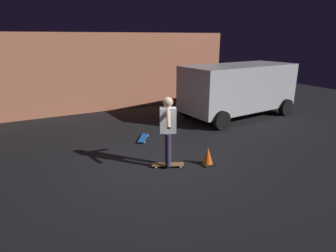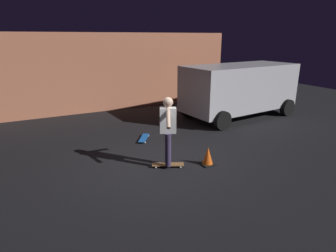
{
  "view_description": "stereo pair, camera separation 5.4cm",
  "coord_description": "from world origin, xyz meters",
  "px_view_note": "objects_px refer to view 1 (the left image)",
  "views": [
    {
      "loc": [
        -2.83,
        -5.97,
        3.06
      ],
      "look_at": [
        0.11,
        -0.3,
        1.05
      ],
      "focal_mm": 30.49,
      "sensor_mm": 36.0,
      "label": 1
    },
    {
      "loc": [
        -2.78,
        -6.0,
        3.06
      ],
      "look_at": [
        0.11,
        -0.3,
        1.05
      ],
      "focal_mm": 30.49,
      "sensor_mm": 36.0,
      "label": 2
    }
  ],
  "objects_px": {
    "parked_van": "(239,87)",
    "traffic_cone": "(208,157)",
    "skater": "(168,127)",
    "skateboard_spare": "(143,138)",
    "skateboard_ridden": "(168,165)"
  },
  "relations": [
    {
      "from": "skateboard_spare",
      "to": "skater",
      "type": "xyz_separation_m",
      "value": [
        -0.2,
        -2.06,
        0.98
      ]
    },
    {
      "from": "skateboard_spare",
      "to": "skater",
      "type": "relative_size",
      "value": 0.46
    },
    {
      "from": "skateboard_spare",
      "to": "skater",
      "type": "height_order",
      "value": "skater"
    },
    {
      "from": "skater",
      "to": "traffic_cone",
      "type": "distance_m",
      "value": 1.29
    },
    {
      "from": "parked_van",
      "to": "skateboard_spare",
      "type": "distance_m",
      "value": 4.65
    },
    {
      "from": "parked_van",
      "to": "skater",
      "type": "distance_m",
      "value": 5.48
    },
    {
      "from": "skater",
      "to": "parked_van",
      "type": "bearing_deg",
      "value": 32.27
    },
    {
      "from": "parked_van",
      "to": "skateboard_spare",
      "type": "xyz_separation_m",
      "value": [
        -4.43,
        -0.87,
        -1.11
      ]
    },
    {
      "from": "skateboard_spare",
      "to": "skater",
      "type": "distance_m",
      "value": 2.29
    },
    {
      "from": "skateboard_spare",
      "to": "skateboard_ridden",
      "type": "bearing_deg",
      "value": -95.67
    },
    {
      "from": "skateboard_spare",
      "to": "skater",
      "type": "bearing_deg",
      "value": -95.67
    },
    {
      "from": "parked_van",
      "to": "skateboard_ridden",
      "type": "distance_m",
      "value": 5.59
    },
    {
      "from": "skateboard_spare",
      "to": "traffic_cone",
      "type": "bearing_deg",
      "value": -72.86
    },
    {
      "from": "parked_van",
      "to": "traffic_cone",
      "type": "height_order",
      "value": "parked_van"
    },
    {
      "from": "parked_van",
      "to": "traffic_cone",
      "type": "relative_size",
      "value": 10.35
    }
  ]
}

